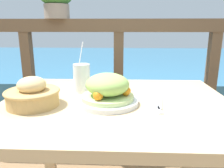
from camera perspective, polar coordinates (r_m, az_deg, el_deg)
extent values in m
cube|color=tan|center=(0.97, 1.16, -5.56)|extent=(1.01, 0.81, 0.04)
cube|color=tan|center=(1.50, -16.25, -13.36)|extent=(0.06, 0.06, 0.67)
cube|color=tan|center=(1.49, 19.24, -13.84)|extent=(0.06, 0.06, 0.67)
cube|color=brown|center=(1.60, 1.80, 15.05)|extent=(2.80, 0.08, 0.09)
cube|color=brown|center=(1.83, -20.34, -3.22)|extent=(0.07, 0.07, 1.00)
cube|color=brown|center=(1.68, 1.66, -3.74)|extent=(0.07, 0.07, 1.00)
cube|color=brown|center=(1.81, 23.85, -3.71)|extent=(0.07, 0.07, 1.00)
cube|color=teal|center=(4.18, 2.12, 3.67)|extent=(12.00, 4.00, 0.47)
cylinder|color=silver|center=(0.93, -1.18, -4.54)|extent=(0.26, 0.26, 0.02)
cylinder|color=#C6DB8E|center=(0.92, -1.19, -3.43)|extent=(0.22, 0.22, 0.02)
ellipsoid|color=#9EC660|center=(0.91, -1.20, -0.09)|extent=(0.18, 0.18, 0.09)
sphere|color=orange|center=(0.91, 3.66, -1.81)|extent=(0.04, 0.04, 0.04)
sphere|color=orange|center=(0.97, -4.09, -0.72)|extent=(0.04, 0.04, 0.04)
sphere|color=orange|center=(0.85, -3.68, -3.00)|extent=(0.04, 0.04, 0.04)
cylinder|color=silver|center=(1.10, -7.91, 1.61)|extent=(0.08, 0.08, 0.14)
cylinder|color=white|center=(1.09, -8.54, 5.28)|extent=(0.04, 0.06, 0.21)
cylinder|color=tan|center=(0.95, -19.95, -3.46)|extent=(0.21, 0.21, 0.07)
torus|color=tan|center=(0.95, -20.10, -1.80)|extent=(0.22, 0.22, 0.01)
ellipsoid|color=#DBB77A|center=(0.94, -20.25, -0.22)|extent=(0.11, 0.11, 0.07)
cylinder|color=gray|center=(1.67, -14.21, 17.86)|extent=(0.18, 0.18, 0.10)
cube|color=silver|center=(0.92, 11.41, -5.51)|extent=(0.03, 0.18, 0.00)
cube|color=silver|center=(0.96, 12.34, -4.61)|extent=(0.04, 0.18, 0.00)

